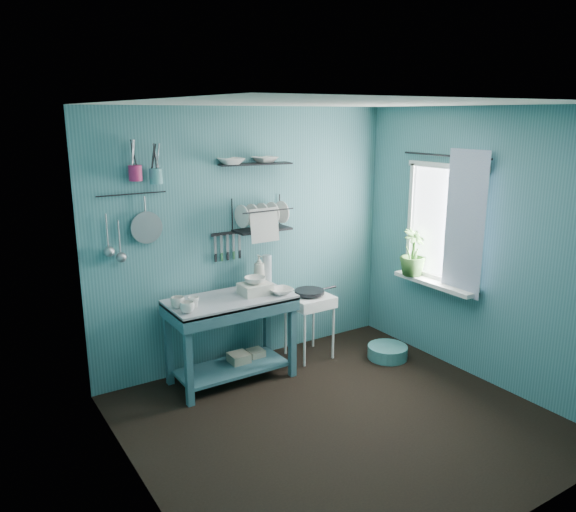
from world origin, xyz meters
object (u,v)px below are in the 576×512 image
dish_rack (262,214)px  water_bottle (267,269)px  mug_left (187,307)px  storage_tin_large (239,364)px  work_counter (231,339)px  hotplate_stand (309,326)px  mug_mid (194,302)px  mug_right (178,302)px  frying_pan (309,292)px  floor_basin (387,352)px  soap_bottle (259,270)px  utensil_cup_teal (156,176)px  colander (147,228)px  potted_plant (413,253)px  storage_tin_small (256,359)px  utensil_cup_magenta (135,173)px  wash_tub (255,289)px

dish_rack → water_bottle: bearing=-22.9°
mug_left → storage_tin_large: size_ratio=0.56×
work_counter → hotplate_stand: bearing=-8.6°
mug_mid → mug_right: size_ratio=0.81×
water_bottle → storage_tin_large: 0.95m
frying_pan → floor_basin: (0.65, -0.48, -0.63)m
soap_bottle → utensil_cup_teal: size_ratio=2.30×
hotplate_stand → dish_rack: bearing=158.3°
frying_pan → colander: bearing=170.0°
mug_right → potted_plant: size_ratio=0.26×
mug_left → water_bottle: (1.00, 0.38, 0.09)m
mug_mid → soap_bottle: soap_bottle is taller
work_counter → frying_pan: size_ratio=3.81×
storage_tin_large → storage_tin_small: bearing=8.5°
soap_bottle → hotplate_stand: size_ratio=0.45×
mug_right → dish_rack: (0.98, 0.24, 0.64)m
hotplate_stand → storage_tin_small: size_ratio=3.29×
hotplate_stand → floor_basin: 0.85m
utensil_cup_magenta → utensil_cup_teal: bearing=0.0°
mug_right → utensil_cup_teal: 1.10m
frying_pan → storage_tin_large: size_ratio=1.36×
utensil_cup_magenta → mug_mid: bearing=-47.4°
floor_basin → work_counter: bearing=164.7°
hotplate_stand → colander: 1.94m
work_counter → storage_tin_large: (0.10, 0.05, -0.29)m
soap_bottle → water_bottle: (0.10, 0.02, -0.01)m
hotplate_stand → storage_tin_small: bearing=179.6°
mug_right → utensil_cup_magenta: bearing=124.9°
wash_tub → dish_rack: dish_rack is taller
soap_bottle → hotplate_stand: (0.49, -0.15, -0.63)m
mug_mid → storage_tin_small: mug_mid is taller
wash_tub → soap_bottle: (0.17, 0.22, 0.10)m
colander → potted_plant: size_ratio=0.59×
storage_tin_large → mug_left: bearing=-160.1°
storage_tin_small → storage_tin_large: bearing=-171.5°
utensil_cup_teal → floor_basin: 2.88m
water_bottle → utensil_cup_teal: size_ratio=2.15×
mug_left → storage_tin_large: mug_left is taller
water_bottle → wash_tub: bearing=-138.4°
hotplate_stand → wash_tub: bearing=-171.5°
mug_left → utensil_cup_magenta: (-0.22, 0.45, 1.09)m
frying_pan → hotplate_stand: bearing=0.0°
utensil_cup_magenta → frying_pan: bearing=-8.5°
mug_mid → storage_tin_large: (0.48, 0.11, -0.75)m
work_counter → mug_mid: 0.59m
work_counter → storage_tin_small: bearing=3.3°
mug_left → floor_basin: size_ratio=0.30×
wash_tub → potted_plant: (1.62, -0.38, 0.21)m
frying_pan → storage_tin_large: frying_pan is taller
water_bottle → storage_tin_small: size_ratio=1.40×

